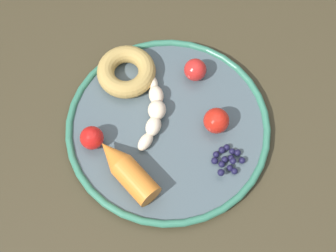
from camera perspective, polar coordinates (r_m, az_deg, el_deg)
The scene contains 10 objects.
ground_plane at distance 1.56m, azimuth 1.03°, elevation -13.35°, with size 6.00×6.00×0.00m, color gray.
dining_table at distance 0.91m, azimuth 1.72°, elevation -5.16°, with size 1.09×0.83×0.77m.
plate at distance 0.83m, azimuth -0.00°, elevation -0.08°, with size 0.34×0.34×0.02m.
banana at distance 0.83m, azimuth -1.64°, elevation 1.80°, with size 0.06×0.15×0.03m.
carrot_orange at distance 0.78m, azimuth -4.82°, elevation -5.01°, with size 0.12×0.10×0.04m.
donut at distance 0.86m, azimuth -4.78°, elevation 6.21°, with size 0.10×0.10×0.03m, color tan.
blueberry_pile at distance 0.80m, azimuth 6.80°, elevation -3.81°, with size 0.05×0.06×0.02m.
tomato_near at distance 0.86m, azimuth 3.13°, elevation 6.43°, with size 0.04×0.04×0.04m, color red.
tomato_mid at distance 0.81m, azimuth 5.55°, elevation 0.61°, with size 0.04×0.04×0.04m, color red.
tomato_far at distance 0.81m, azimuth -8.71°, elevation -1.35°, with size 0.04×0.04×0.04m, color red.
Camera 1 is at (-0.05, 0.30, 1.53)m, focal length 53.31 mm.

